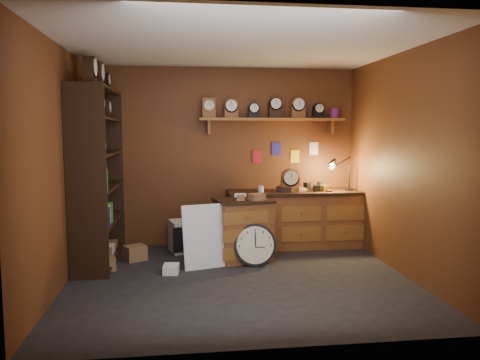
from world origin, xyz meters
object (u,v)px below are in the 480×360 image
shelving_unit (95,169)px  big_round_clock (255,245)px  workbench (296,215)px  low_cabinet (243,227)px

shelving_unit → big_round_clock: size_ratio=4.65×
shelving_unit → workbench: bearing=9.9°
shelving_unit → low_cabinet: (1.94, -0.14, -0.81)m
low_cabinet → big_round_clock: bearing=-82.8°
shelving_unit → big_round_clock: (2.06, -0.45, -0.98)m
low_cabinet → big_round_clock: size_ratio=1.65×
low_cabinet → big_round_clock: (0.11, -0.31, -0.17)m
workbench → low_cabinet: bearing=-144.9°
low_cabinet → workbench: bearing=22.3°
big_round_clock → shelving_unit: bearing=167.7°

